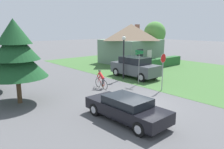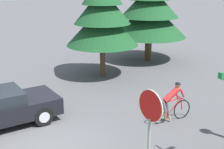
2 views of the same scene
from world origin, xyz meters
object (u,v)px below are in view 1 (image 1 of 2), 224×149
object	(u,v)px
cottage_house	(131,43)
cyclist	(101,80)
sedan_left_lane	(126,108)
stop_sign	(163,65)
street_name_sign	(139,61)
parked_suv_right	(135,67)
deciduous_tree_right	(155,33)
street_lamp	(124,50)
conifer_tall_near	(16,53)

from	to	relation	value
cottage_house	cyclist	distance (m)	13.65
sedan_left_lane	stop_sign	xyz separation A→B (m)	(5.99, 2.20, 1.34)
street_name_sign	cyclist	bearing A→B (deg)	161.86
stop_sign	parked_suv_right	bearing A→B (deg)	-115.84
sedan_left_lane	deciduous_tree_right	bearing A→B (deg)	-56.27
parked_suv_right	stop_sign	xyz separation A→B (m)	(-1.71, -4.47, 1.00)
parked_suv_right	street_lamp	distance (m)	2.12
cyclist	parked_suv_right	xyz separation A→B (m)	(4.86, 0.95, 0.31)
stop_sign	street_lamp	distance (m)	4.83
cottage_house	stop_sign	bearing A→B (deg)	-127.96
street_name_sign	conifer_tall_near	xyz separation A→B (m)	(-9.33, 1.70, 1.25)
cottage_house	parked_suv_right	world-z (taller)	cottage_house
sedan_left_lane	cyclist	world-z (taller)	cyclist
conifer_tall_near	deciduous_tree_right	distance (m)	23.70
conifer_tall_near	parked_suv_right	bearing A→B (deg)	1.55
cottage_house	parked_suv_right	size ratio (longest dim) A/B	1.52
conifer_tall_near	deciduous_tree_right	size ratio (longest dim) A/B	0.93
sedan_left_lane	deciduous_tree_right	xyz separation A→B (m)	(19.28, 13.60, 3.27)
cottage_house	conifer_tall_near	distance (m)	18.62
cyclist	parked_suv_right	size ratio (longest dim) A/B	0.35
stop_sign	street_name_sign	distance (m)	2.47
cottage_house	sedan_left_lane	xyz separation A→B (m)	(-13.96, -13.38, -2.05)
street_lamp	sedan_left_lane	bearing A→B (deg)	-132.81
sedan_left_lane	cottage_house	bearing A→B (deg)	-47.69
street_lamp	conifer_tall_near	bearing A→B (deg)	-176.55
cottage_house	street_lamp	bearing A→B (deg)	-141.95
stop_sign	street_name_sign	size ratio (longest dim) A/B	0.98
sedan_left_lane	street_lamp	xyz separation A→B (m)	(6.45, 6.96, 2.03)
stop_sign	conifer_tall_near	size ratio (longest dim) A/B	0.54
street_name_sign	deciduous_tree_right	xyz separation A→B (m)	(13.23, 8.93, 1.96)
street_lamp	street_name_sign	size ratio (longest dim) A/B	1.41
stop_sign	deciduous_tree_right	distance (m)	17.62
street_lamp	parked_suv_right	bearing A→B (deg)	-13.07
cottage_house	sedan_left_lane	world-z (taller)	cottage_house
street_name_sign	deciduous_tree_right	distance (m)	16.08
sedan_left_lane	street_name_sign	distance (m)	7.76
cyclist	conifer_tall_near	bearing A→B (deg)	88.76
cottage_house	street_lamp	size ratio (longest dim) A/B	1.83
street_lamp	conifer_tall_near	world-z (taller)	conifer_tall_near
stop_sign	deciduous_tree_right	bearing A→B (deg)	-144.35
parked_suv_right	street_name_sign	xyz separation A→B (m)	(-1.64, -2.00, 0.97)
sedan_left_lane	conifer_tall_near	distance (m)	7.62
cottage_house	street_name_sign	size ratio (longest dim) A/B	2.58
street_lamp	deciduous_tree_right	size ratio (longest dim) A/B	0.72
cottage_house	parked_suv_right	bearing A→B (deg)	-135.53
parked_suv_right	conifer_tall_near	bearing A→B (deg)	90.65
cottage_house	conifer_tall_near	xyz separation A→B (m)	(-17.25, -7.01, 0.51)
street_lamp	street_name_sign	distance (m)	2.43
stop_sign	deciduous_tree_right	world-z (taller)	deciduous_tree_right
cyclist	cottage_house	bearing A→B (deg)	-50.63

